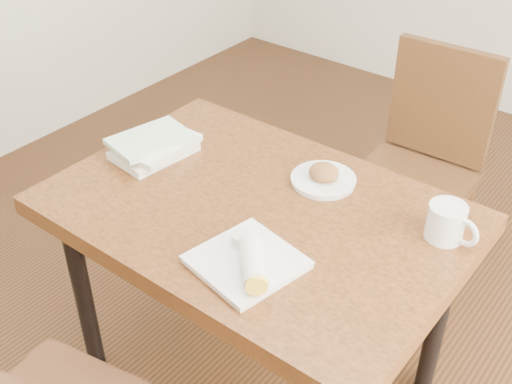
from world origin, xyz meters
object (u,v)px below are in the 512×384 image
Objects in this scene: coffee_mug at (447,222)px; plate_burrito at (249,262)px; chair_far at (424,155)px; plate_scone at (323,177)px; book_stack at (155,146)px; table at (256,229)px.

plate_burrito is at bearing -128.40° from coffee_mug.
chair_far reaches higher than plate_scone.
coffee_mug is (0.35, -0.67, 0.26)m from chair_far.
coffee_mug reaches higher than book_stack.
chair_far is at bearing 81.08° from table.
coffee_mug is at bearing -62.21° from chair_far.
plate_burrito is at bearing -22.81° from book_stack.
book_stack is at bearing -158.74° from plate_scone.
plate_scone is 0.45m from plate_burrito.
plate_scone is at bearing 21.26° from book_stack.
table is 0.29m from plate_burrito.
book_stack is (-0.92, -0.18, -0.02)m from coffee_mug.
chair_far reaches higher than coffee_mug.
plate_scone is at bearing -94.46° from chair_far.
plate_burrito is at bearing -89.16° from chair_far.
coffee_mug is (0.40, -0.02, 0.03)m from plate_scone.
book_stack is (-0.57, -0.85, 0.23)m from chair_far.
plate_scone is at bearing 98.48° from plate_burrito.
plate_burrito reaches higher than plate_scone.
table is 7.81× the size of coffee_mug.
coffee_mug is at bearing -3.03° from plate_scone.
table is 0.89m from chair_far.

